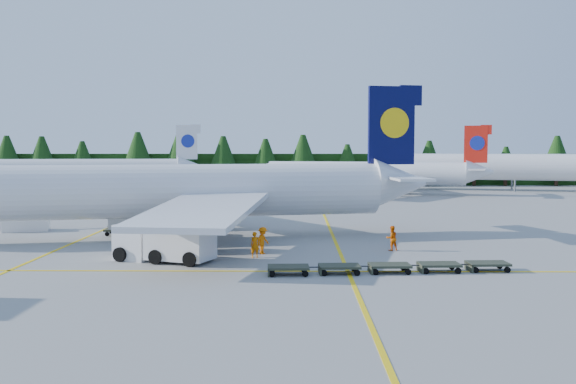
{
  "coord_description": "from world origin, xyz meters",
  "views": [
    {
      "loc": [
        2.91,
        -43.17,
        7.27
      ],
      "look_at": [
        2.29,
        10.76,
        3.5
      ],
      "focal_mm": 40.0,
      "sensor_mm": 36.0,
      "label": 1
    }
  ],
  "objects_px": {
    "airliner_red": "(361,174)",
    "service_truck": "(164,238)",
    "airstairs": "(26,222)",
    "airliner_navy": "(146,193)"
  },
  "relations": [
    {
      "from": "airliner_red",
      "to": "service_truck",
      "type": "height_order",
      "value": "airliner_red"
    },
    {
      "from": "airliner_red",
      "to": "airstairs",
      "type": "distance_m",
      "value": 56.21
    },
    {
      "from": "airstairs",
      "to": "service_truck",
      "type": "bearing_deg",
      "value": -60.69
    },
    {
      "from": "airliner_red",
      "to": "airliner_navy",
      "type": "bearing_deg",
      "value": -100.29
    },
    {
      "from": "airliner_red",
      "to": "airstairs",
      "type": "xyz_separation_m",
      "value": [
        -33.79,
        -44.85,
        -2.41
      ]
    },
    {
      "from": "airliner_navy",
      "to": "airliner_red",
      "type": "height_order",
      "value": "airliner_navy"
    },
    {
      "from": "airliner_red",
      "to": "airstairs",
      "type": "height_order",
      "value": "airliner_red"
    },
    {
      "from": "airstairs",
      "to": "service_truck",
      "type": "xyz_separation_m",
      "value": [
        15.17,
        -14.99,
        0.78
      ]
    },
    {
      "from": "airliner_red",
      "to": "airstairs",
      "type": "bearing_deg",
      "value": -113.64
    },
    {
      "from": "airliner_navy",
      "to": "airstairs",
      "type": "xyz_separation_m",
      "value": [
        -11.8,
        5.39,
        -2.98
      ]
    }
  ]
}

